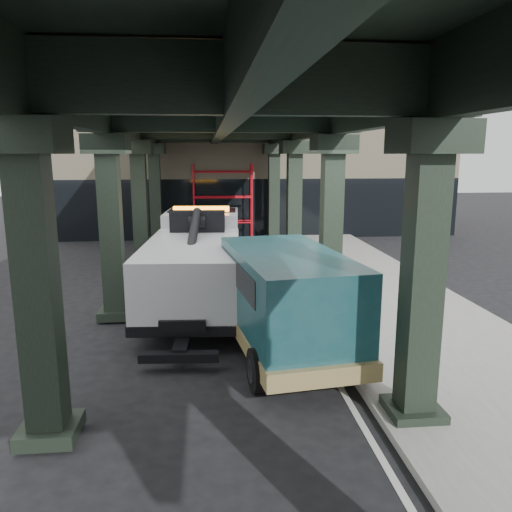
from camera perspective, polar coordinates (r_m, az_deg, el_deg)
ground at (r=12.39m, az=-1.37°, el=-9.70°), size 90.00×90.00×0.00m
sidewalk at (r=15.19m, az=15.30°, el=-5.76°), size 5.00×40.00×0.15m
lane_stripe at (r=14.47m, az=4.80°, el=-6.54°), size 0.12×38.00×0.01m
viaduct at (r=13.56m, az=-3.90°, el=15.63°), size 7.40×32.00×6.40m
building at (r=31.65m, az=-0.50°, el=10.69°), size 22.00×10.00×8.00m
scaffolding at (r=26.28m, az=-3.81°, el=6.35°), size 3.08×0.88×4.00m
tow_truck at (r=15.41m, az=-6.69°, el=-0.05°), size 3.07×8.98×2.90m
towed_van at (r=11.47m, az=3.06°, el=-4.69°), size 3.02×6.14×2.39m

